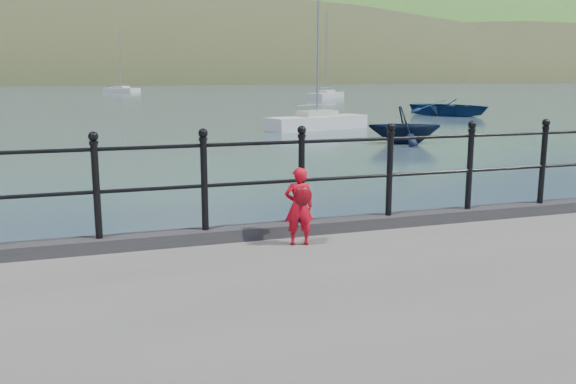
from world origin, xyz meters
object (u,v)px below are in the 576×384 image
object	(u,v)px
child	(299,206)
sailboat_far	(326,96)
railing	(254,171)
sailboat_near	(317,123)
launch_blue	(450,107)
launch_navy	(405,125)
sailboat_deep	(121,90)

from	to	relation	value
child	sailboat_far	bearing A→B (deg)	-100.19
railing	child	world-z (taller)	railing
railing	sailboat_far	world-z (taller)	sailboat_far
railing	sailboat_near	xyz separation A→B (m)	(9.93, 23.80, -1.48)
child	launch_blue	bearing A→B (deg)	-113.65
launch_navy	sailboat_near	bearing A→B (deg)	27.21
child	sailboat_near	size ratio (longest dim) A/B	0.11
child	launch_blue	size ratio (longest dim) A/B	0.16
railing	sailboat_near	world-z (taller)	sailboat_near
railing	sailboat_deep	bearing A→B (deg)	87.78
launch_blue	sailboat_deep	bearing A→B (deg)	79.08
launch_navy	sailboat_far	size ratio (longest dim) A/B	0.29
sailboat_far	launch_blue	bearing A→B (deg)	-141.95
launch_navy	sailboat_near	xyz separation A→B (m)	(-1.05, 7.64, -0.46)
launch_navy	sailboat_deep	xyz separation A→B (m)	(-7.33, 78.16, -0.46)
launch_blue	sailboat_near	distance (m)	14.66
child	sailboat_near	bearing A→B (deg)	-99.60
railing	sailboat_far	size ratio (longest dim) A/B	1.74
sailboat_near	railing	bearing A→B (deg)	-130.40
launch_blue	sailboat_deep	world-z (taller)	sailboat_deep
sailboat_deep	launch_navy	bearing A→B (deg)	-30.25
railing	launch_navy	size ratio (longest dim) A/B	5.98
railing	sailboat_far	bearing A→B (deg)	67.51
railing	sailboat_near	size ratio (longest dim) A/B	2.24
launch_blue	launch_navy	distance (m)	18.86
launch_blue	sailboat_near	xyz separation A→B (m)	(-12.82, -7.09, -0.26)
sailboat_far	sailboat_deep	xyz separation A→B (m)	(-21.74, 32.99, -0.00)
launch_blue	railing	bearing A→B (deg)	-154.06
sailboat_near	launch_blue	bearing A→B (deg)	11.19
launch_blue	sailboat_near	size ratio (longest dim) A/B	0.71
sailboat_far	sailboat_near	world-z (taller)	sailboat_far
sailboat_far	railing	bearing A→B (deg)	-159.48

